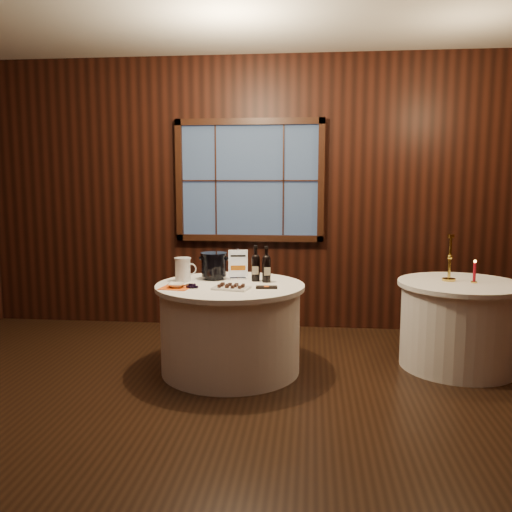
# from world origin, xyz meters

# --- Properties ---
(ground) EXTENTS (6.00, 6.00, 0.00)m
(ground) POSITION_xyz_m (0.00, 0.00, 0.00)
(ground) COLOR black
(ground) RESTS_ON ground
(back_wall) EXTENTS (6.00, 0.10, 3.00)m
(back_wall) POSITION_xyz_m (0.00, 2.48, 1.54)
(back_wall) COLOR black
(back_wall) RESTS_ON ground
(main_table) EXTENTS (1.28, 1.28, 0.77)m
(main_table) POSITION_xyz_m (0.00, 1.00, 0.39)
(main_table) COLOR white
(main_table) RESTS_ON ground
(side_table) EXTENTS (1.08, 1.08, 0.77)m
(side_table) POSITION_xyz_m (2.00, 1.30, 0.39)
(side_table) COLOR white
(side_table) RESTS_ON ground
(sign_stand) EXTENTS (0.17, 0.11, 0.28)m
(sign_stand) POSITION_xyz_m (0.04, 1.24, 0.86)
(sign_stand) COLOR silver
(sign_stand) RESTS_ON main_table
(port_bottle_left) EXTENTS (0.08, 0.08, 0.32)m
(port_bottle_left) POSITION_xyz_m (0.20, 1.17, 0.91)
(port_bottle_left) COLOR black
(port_bottle_left) RESTS_ON main_table
(port_bottle_right) EXTENTS (0.08, 0.09, 0.32)m
(port_bottle_right) POSITION_xyz_m (0.30, 1.13, 0.91)
(port_bottle_right) COLOR black
(port_bottle_right) RESTS_ON main_table
(ice_bucket) EXTENTS (0.24, 0.24, 0.24)m
(ice_bucket) POSITION_xyz_m (-0.18, 1.22, 0.90)
(ice_bucket) COLOR black
(ice_bucket) RESTS_ON main_table
(chocolate_plate) EXTENTS (0.32, 0.25, 0.04)m
(chocolate_plate) POSITION_xyz_m (0.04, 0.79, 0.79)
(chocolate_plate) COLOR white
(chocolate_plate) RESTS_ON main_table
(chocolate_box) EXTENTS (0.18, 0.10, 0.01)m
(chocolate_box) POSITION_xyz_m (0.33, 0.86, 0.78)
(chocolate_box) COLOR black
(chocolate_box) RESTS_ON main_table
(grape_bunch) EXTENTS (0.16, 0.07, 0.04)m
(grape_bunch) POSITION_xyz_m (-0.29, 0.80, 0.79)
(grape_bunch) COLOR black
(grape_bunch) RESTS_ON main_table
(glass_pitcher) EXTENTS (0.20, 0.15, 0.21)m
(glass_pitcher) POSITION_xyz_m (-0.43, 1.09, 0.88)
(glass_pitcher) COLOR white
(glass_pitcher) RESTS_ON main_table
(orange_napkin) EXTENTS (0.27, 0.27, 0.00)m
(orange_napkin) POSITION_xyz_m (-0.42, 0.80, 0.77)
(orange_napkin) COLOR #EB5913
(orange_napkin) RESTS_ON main_table
(cracker_bowl) EXTENTS (0.14, 0.14, 0.03)m
(cracker_bowl) POSITION_xyz_m (-0.42, 0.80, 0.79)
(cracker_bowl) COLOR white
(cracker_bowl) RESTS_ON orange_napkin
(brass_candlestick) EXTENTS (0.12, 0.12, 0.42)m
(brass_candlestick) POSITION_xyz_m (1.91, 1.36, 0.92)
(brass_candlestick) COLOR gold
(brass_candlestick) RESTS_ON side_table
(red_candle) EXTENTS (0.05, 0.05, 0.20)m
(red_candle) POSITION_xyz_m (2.10, 1.27, 0.85)
(red_candle) COLOR gold
(red_candle) RESTS_ON side_table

